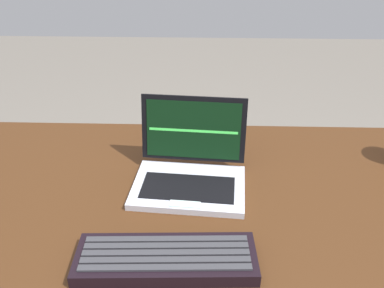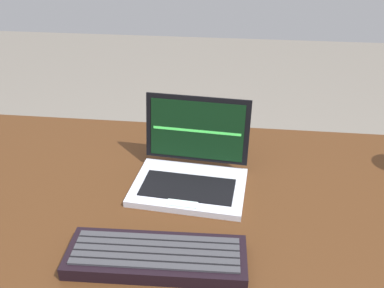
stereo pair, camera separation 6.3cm
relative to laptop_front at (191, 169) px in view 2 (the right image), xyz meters
The scene contains 3 objects.
desk 0.17m from the laptop_front, 100.29° to the right, with size 1.62×0.77×0.74m.
laptop_front is the anchor object (origin of this frame).
external_keyboard 0.27m from the laptop_front, 97.67° to the right, with size 0.34×0.13×0.03m.
Camera 2 is at (0.11, -0.72, 1.32)m, focal length 37.88 mm.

